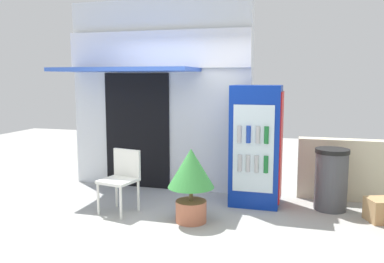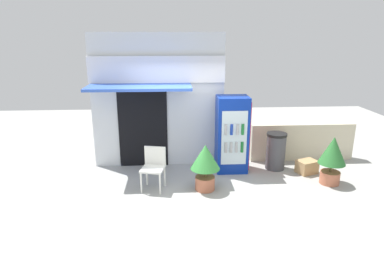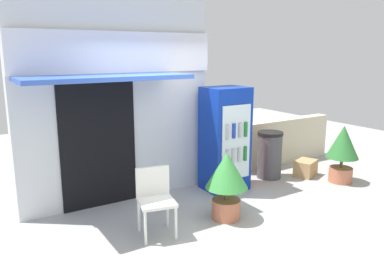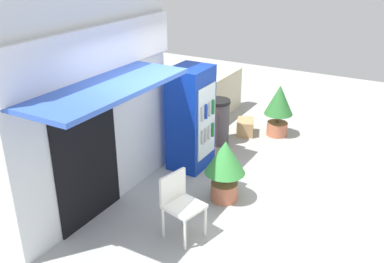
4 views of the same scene
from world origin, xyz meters
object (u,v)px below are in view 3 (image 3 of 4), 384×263
drink_cooler (226,139)px  plastic_chair (155,196)px  cardboard_box (305,168)px  trash_bin (269,155)px  potted_plant_curbside (343,148)px  potted_plant_near_shop (227,178)px

drink_cooler → plastic_chair: bearing=-154.6°
drink_cooler → cardboard_box: 1.88m
drink_cooler → trash_bin: bearing=1.5°
potted_plant_curbside → trash_bin: size_ratio=1.19×
drink_cooler → trash_bin: (1.06, 0.03, -0.44)m
potted_plant_curbside → cardboard_box: potted_plant_curbside is taller
plastic_chair → potted_plant_curbside: (3.74, -0.02, 0.12)m
potted_plant_curbside → drink_cooler: bearing=156.6°
potted_plant_curbside → trash_bin: potted_plant_curbside is taller
plastic_chair → potted_plant_near_shop: 1.06m
potted_plant_curbside → plastic_chair: bearing=179.7°
plastic_chair → potted_plant_curbside: potted_plant_curbside is taller
potted_plant_curbside → cardboard_box: (-0.27, 0.58, -0.48)m
drink_cooler → plastic_chair: (-1.76, -0.84, -0.37)m
cardboard_box → potted_plant_curbside: bearing=-65.0°
drink_cooler → potted_plant_curbside: drink_cooler is taller
plastic_chair → cardboard_box: (3.47, 0.56, -0.36)m
cardboard_box → plastic_chair: bearing=-170.9°
potted_plant_curbside → cardboard_box: size_ratio=2.40×
plastic_chair → potted_plant_near_shop: size_ratio=0.89×
drink_cooler → potted_plant_curbside: (1.98, -0.86, -0.25)m
potted_plant_near_shop → trash_bin: potted_plant_near_shop is taller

